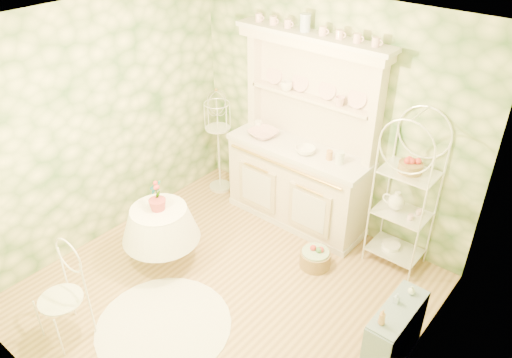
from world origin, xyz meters
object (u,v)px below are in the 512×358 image
Objects in this scene: bakers_rack at (405,193)px; birdcage_stand at (219,144)px; side_shelf at (394,334)px; floor_basket at (315,258)px; round_table at (161,233)px; kitchen_dresser at (300,137)px; cafe_chair at (60,297)px.

bakers_rack reaches higher than birdcage_stand.
bakers_rack is at bearing 112.86° from side_shelf.
bakers_rack is at bearing 45.18° from floor_basket.
round_table is 0.58× the size of birdcage_stand.
floor_basket is at bearing -135.30° from bakers_rack.
kitchen_dresser reaches higher than side_shelf.
cafe_chair is 2.85m from birdcage_stand.
bakers_rack is 5.54× the size of floor_basket.
round_table is 2.41× the size of floor_basket.
round_table is 1.26m from cafe_chair.
cafe_chair is at bearing -123.33° from bakers_rack.
birdcage_stand reaches higher than floor_basket.
kitchen_dresser is 1.37m from floor_basket.
birdcage_stand is 4.18× the size of floor_basket.
cafe_chair is at bearing -86.04° from round_table.
kitchen_dresser is at bearing 3.94° from birdcage_stand.
round_table is at bearing -172.80° from side_shelf.
side_shelf is 2.19× the size of floor_basket.
bakers_rack is 3.48m from cafe_chair.
round_table is 1.70m from floor_basket.
bakers_rack is at bearing 53.90° from cafe_chair.
bakers_rack is 2.53× the size of side_shelf.
cafe_chair reaches higher than floor_basket.
bakers_rack is 1.32× the size of birdcage_stand.
birdcage_stand is (-3.09, 1.09, 0.38)m from side_shelf.
side_shelf is at bearing 9.32° from round_table.
side_shelf is (1.88, -1.17, -0.84)m from kitchen_dresser.
floor_basket is at bearing 58.00° from cafe_chair.
cafe_chair is 0.71× the size of birdcage_stand.
side_shelf is at bearing 31.12° from cafe_chair.
kitchen_dresser is at bearing -178.09° from bakers_rack.
floor_basket is (1.89, -0.50, -0.58)m from birdcage_stand.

